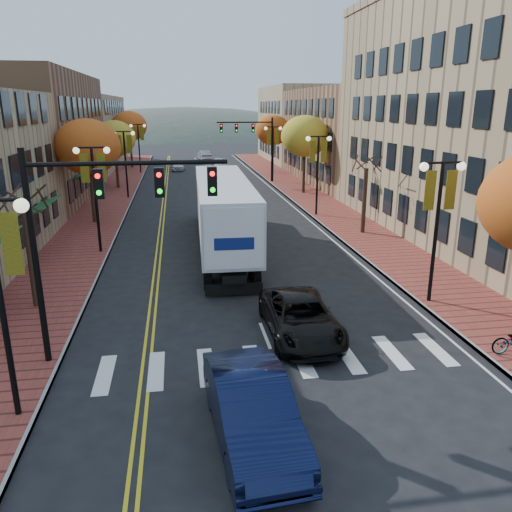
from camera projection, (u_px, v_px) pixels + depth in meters
name	position (u px, v px, depth m)	size (l,w,h in m)	color
ground	(288.00, 394.00, 14.69)	(200.00, 200.00, 0.00)	black
sidewalk_left	(109.00, 201.00, 44.08)	(4.00, 85.00, 0.15)	brown
sidewalk_right	(307.00, 196.00, 46.75)	(4.00, 85.00, 0.15)	brown
building_left_mid	(17.00, 137.00, 44.64)	(12.00, 24.00, 11.00)	brown
building_left_far	(72.00, 132.00, 68.50)	(12.00, 26.00, 9.50)	#9E8966
building_right_mid	(370.00, 136.00, 55.73)	(15.00, 24.00, 10.00)	brown
building_right_far	(317.00, 124.00, 76.40)	(15.00, 20.00, 11.00)	#9E8966
tree_left_a	(31.00, 257.00, 20.27)	(0.28, 0.28, 4.20)	#382619
tree_left_b	(88.00, 147.00, 34.49)	(4.48, 4.48, 7.21)	#382619
tree_left_c	(114.00, 138.00, 49.74)	(4.16, 4.16, 6.69)	#382619
tree_left_d	(129.00, 126.00, 66.61)	(4.61, 4.61, 7.42)	#382619
tree_right_b	(364.00, 201.00, 32.41)	(0.28, 0.28, 4.20)	#382619
tree_right_c	(305.00, 136.00, 46.62)	(4.48, 4.48, 7.21)	#382619
tree_right_d	(273.00, 130.00, 61.80)	(4.35, 4.35, 7.00)	#382619
lamp_left_b	(94.00, 179.00, 27.48)	(1.96, 0.36, 6.05)	black
lamp_left_c	(125.00, 151.00, 44.50)	(1.96, 0.36, 6.05)	black
lamp_left_d	(139.00, 139.00, 61.53)	(1.96, 0.36, 6.05)	black
lamp_right_a	(439.00, 205.00, 20.24)	(1.96, 0.36, 6.05)	black
lamp_right_b	(318.00, 160.00, 37.27)	(1.96, 0.36, 6.05)	black
lamp_right_c	(273.00, 143.00, 54.30)	(1.96, 0.36, 6.05)	black
traffic_mast_near	(96.00, 216.00, 15.30)	(6.10, 0.35, 7.00)	black
traffic_mast_far	(255.00, 137.00, 53.81)	(6.10, 0.34, 7.00)	black
semi_truck	(222.00, 207.00, 29.06)	(3.21, 17.16, 4.27)	black
navy_sedan	(252.00, 410.00, 12.46)	(1.84, 5.28, 1.74)	black
black_suv	(301.00, 317.00, 18.25)	(2.43, 5.27, 1.46)	black
car_far_white	(178.00, 165.00, 65.76)	(1.51, 3.76, 1.28)	silver
car_far_silver	(220.00, 164.00, 67.46)	(1.92, 4.73, 1.37)	#9B9AA1
car_far_oncoming	(204.00, 156.00, 77.90)	(1.58, 4.53, 1.49)	#A09FA7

